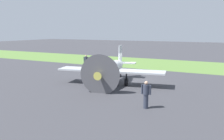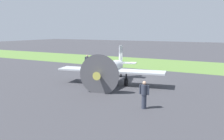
# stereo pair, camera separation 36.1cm
# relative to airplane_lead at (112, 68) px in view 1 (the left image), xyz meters

# --- Properties ---
(ground_plane) EXTENTS (160.00, 160.00, 0.00)m
(ground_plane) POSITION_rel_airplane_lead_xyz_m (-0.14, -2.95, -1.43)
(ground_plane) COLOR #38383D
(grass_verge) EXTENTS (120.00, 11.00, 0.01)m
(grass_verge) POSITION_rel_airplane_lead_xyz_m (-0.14, -14.60, -1.42)
(grass_verge) COLOR #567A38
(grass_verge) RESTS_ON ground
(airplane_lead) EXTENTS (9.63, 7.69, 3.41)m
(airplane_lead) POSITION_rel_airplane_lead_xyz_m (0.00, 0.00, 0.00)
(airplane_lead) COLOR #B2B7BC
(airplane_lead) RESTS_ON ground
(ground_crew_chief) EXTENTS (0.60, 0.38, 1.73)m
(ground_crew_chief) POSITION_rel_airplane_lead_xyz_m (6.84, -6.24, -0.51)
(ground_crew_chief) COLOR #2D3342
(ground_crew_chief) RESTS_ON ground
(ground_crew_mechanic) EXTENTS (0.63, 0.38, 1.73)m
(ground_crew_mechanic) POSITION_rel_airplane_lead_xyz_m (-4.98, 4.99, -0.51)
(ground_crew_mechanic) COLOR #2D3342
(ground_crew_mechanic) RESTS_ON ground
(fuel_drum) EXTENTS (0.60, 0.60, 0.90)m
(fuel_drum) POSITION_rel_airplane_lead_xyz_m (3.94, -6.61, -0.98)
(fuel_drum) COLOR maroon
(fuel_drum) RESTS_ON ground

